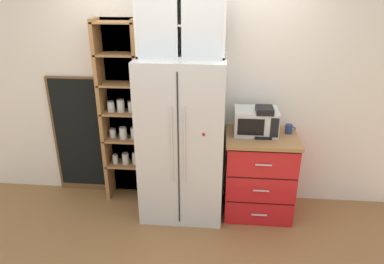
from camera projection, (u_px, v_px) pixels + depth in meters
name	position (u px, v px, depth m)	size (l,w,h in m)	color
ground_plane	(183.00, 209.00, 3.98)	(10.61, 10.61, 0.00)	olive
wall_back_cream	(186.00, 90.00, 3.85)	(4.92, 0.10, 2.55)	silver
refrigerator	(182.00, 139.00, 3.67)	(0.85, 0.69, 1.71)	silver
pantry_shelf_column	(123.00, 113.00, 3.90)	(0.49, 0.29, 2.04)	brown
counter_cabinet	(259.00, 174.00, 3.79)	(0.74, 0.61, 0.92)	red
microwave	(256.00, 121.00, 3.61)	(0.44, 0.33, 0.26)	silver
coffee_maker	(263.00, 121.00, 3.56)	(0.17, 0.20, 0.31)	black
mug_navy	(289.00, 129.00, 3.64)	(0.11, 0.07, 0.10)	navy
mug_red	(262.00, 128.00, 3.67)	(0.12, 0.09, 0.09)	red
bottle_green	(263.00, 126.00, 3.55)	(0.06, 0.06, 0.25)	#285B33
bottle_clear	(263.00, 123.00, 3.62)	(0.07, 0.07, 0.26)	silver
upper_cabinet	(182.00, 24.00, 3.26)	(0.82, 0.32, 0.59)	silver
chalkboard_menu	(79.00, 136.00, 4.11)	(0.60, 0.04, 1.42)	brown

